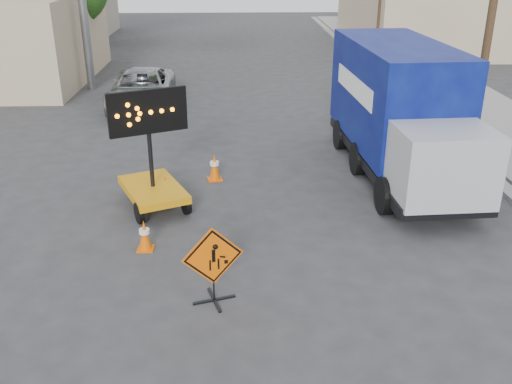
{
  "coord_description": "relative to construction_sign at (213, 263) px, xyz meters",
  "views": [
    {
      "loc": [
        0.02,
        -8.05,
        6.03
      ],
      "look_at": [
        0.43,
        2.72,
        1.36
      ],
      "focal_mm": 40.0,
      "sensor_mm": 36.0,
      "label": 1
    }
  ],
  "objects": [
    {
      "name": "construction_sign",
      "position": [
        0.0,
        0.0,
        0.0
      ],
      "size": [
        1.1,
        0.79,
        1.51
      ],
      "rotation": [
        0.0,
        0.0,
        0.3
      ],
      "color": "black",
      "rests_on": "ground"
    },
    {
      "name": "cone_a",
      "position": [
        -1.54,
        2.0,
        -0.46
      ],
      "size": [
        0.36,
        0.36,
        0.69
      ],
      "rotation": [
        0.0,
        0.0,
        -0.02
      ],
      "color": "#DE5704",
      "rests_on": "ground"
    },
    {
      "name": "sidewalk_right",
      "position": [
        9.92,
        14.17,
        -0.73
      ],
      "size": [
        4.0,
        60.0,
        0.15
      ],
      "primitive_type": "cube",
      "color": "gray",
      "rests_on": "ground"
    },
    {
      "name": "pickup_truck",
      "position": [
        -3.29,
        13.86,
        -0.07
      ],
      "size": [
        2.63,
        5.38,
        1.47
      ],
      "primitive_type": "imported",
      "rotation": [
        0.0,
        0.0,
        0.04
      ],
      "color": "#A8ABAF",
      "rests_on": "ground"
    },
    {
      "name": "building_right_far",
      "position": [
        13.42,
        29.17,
        1.5
      ],
      "size": [
        10.0,
        14.0,
        4.6
      ],
      "primitive_type": "cube",
      "color": "tan",
      "rests_on": "ground"
    },
    {
      "name": "curb_right",
      "position": [
        7.62,
        14.17,
        -0.74
      ],
      "size": [
        0.4,
        60.0,
        0.12
      ],
      "primitive_type": "cube",
      "color": "gray",
      "rests_on": "ground"
    },
    {
      "name": "cone_b",
      "position": [
        -1.37,
        4.57,
        -0.45
      ],
      "size": [
        0.38,
        0.38,
        0.71
      ],
      "rotation": [
        0.0,
        0.0,
        0.06
      ],
      "color": "#DE5704",
      "rests_on": "ground"
    },
    {
      "name": "storefront_left_far",
      "position": [
        -14.58,
        33.17,
        1.4
      ],
      "size": [
        12.0,
        10.0,
        4.4
      ],
      "primitive_type": "cube",
      "color": "#9E9184",
      "rests_on": "ground"
    },
    {
      "name": "box_truck",
      "position": [
        4.98,
        6.23,
        0.83
      ],
      "size": [
        2.71,
        7.67,
        3.6
      ],
      "rotation": [
        0.0,
        0.0,
        0.05
      ],
      "color": "black",
      "rests_on": "ground"
    },
    {
      "name": "ground",
      "position": [
        0.42,
        -0.83,
        -0.8
      ],
      "size": [
        100.0,
        100.0,
        0.0
      ],
      "primitive_type": "plane",
      "color": "#2D2D30",
      "rests_on": "ground"
    },
    {
      "name": "arrow_board",
      "position": [
        -1.62,
        4.19,
        -0.13
      ],
      "size": [
        2.01,
        2.43,
        2.99
      ],
      "rotation": [
        0.0,
        0.0,
        0.42
      ],
      "color": "#C6820B",
      "rests_on": "ground"
    },
    {
      "name": "cone_c",
      "position": [
        -0.15,
        5.93,
        -0.42
      ],
      "size": [
        0.46,
        0.46,
        0.77
      ],
      "rotation": [
        0.0,
        0.0,
        0.2
      ],
      "color": "#DE5704",
      "rests_on": "ground"
    }
  ]
}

